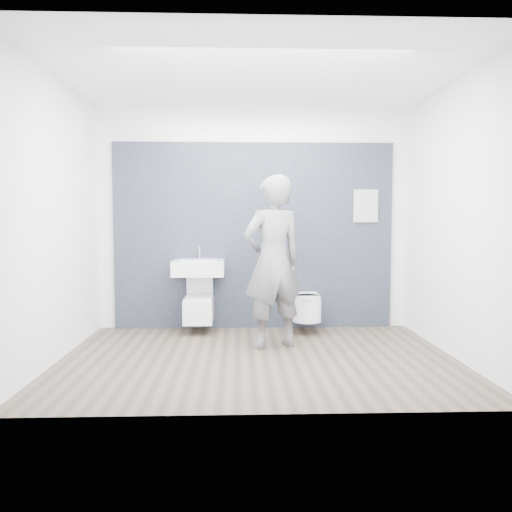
{
  "coord_description": "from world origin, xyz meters",
  "views": [
    {
      "loc": [
        -0.2,
        -5.0,
        1.39
      ],
      "look_at": [
        0.0,
        0.6,
        1.0
      ],
      "focal_mm": 35.0,
      "sensor_mm": 36.0,
      "label": 1
    }
  ],
  "objects_px": {
    "toilet_rounded": "(306,307)",
    "visitor": "(273,262)",
    "toilet_square": "(199,308)",
    "washbasin": "(199,267)"
  },
  "relations": [
    {
      "from": "toilet_square",
      "to": "visitor",
      "type": "xyz_separation_m",
      "value": [
        0.87,
        -0.76,
        0.64
      ]
    },
    {
      "from": "toilet_square",
      "to": "toilet_rounded",
      "type": "bearing_deg",
      "value": -1.93
    },
    {
      "from": "washbasin",
      "to": "visitor",
      "type": "height_order",
      "value": "visitor"
    },
    {
      "from": "toilet_square",
      "to": "visitor",
      "type": "height_order",
      "value": "visitor"
    },
    {
      "from": "toilet_rounded",
      "to": "visitor",
      "type": "relative_size",
      "value": 0.31
    },
    {
      "from": "visitor",
      "to": "toilet_square",
      "type": "bearing_deg",
      "value": -62.52
    },
    {
      "from": "toilet_square",
      "to": "visitor",
      "type": "distance_m",
      "value": 1.32
    },
    {
      "from": "toilet_square",
      "to": "visitor",
      "type": "bearing_deg",
      "value": -40.85
    },
    {
      "from": "washbasin",
      "to": "toilet_rounded",
      "type": "height_order",
      "value": "washbasin"
    },
    {
      "from": "toilet_rounded",
      "to": "visitor",
      "type": "bearing_deg",
      "value": -123.14
    }
  ]
}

